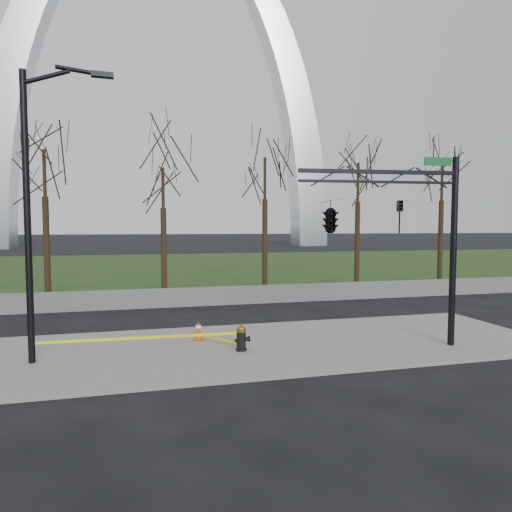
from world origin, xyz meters
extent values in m
plane|color=black|center=(0.00, 0.00, 0.00)|extent=(500.00, 500.00, 0.00)
cube|color=slate|center=(0.00, 0.00, 0.05)|extent=(18.00, 6.00, 0.10)
cube|color=#193914|center=(0.00, 30.00, 0.03)|extent=(120.00, 40.00, 0.06)
cube|color=#59595B|center=(0.00, 8.00, 0.45)|extent=(60.00, 0.30, 0.90)
cylinder|color=black|center=(-1.20, -0.53, 0.13)|extent=(0.33, 0.33, 0.06)
cylinder|color=black|center=(-1.20, -0.53, 0.39)|extent=(0.26, 0.26, 0.59)
cylinder|color=black|center=(-0.99, -0.53, 0.44)|extent=(0.20, 0.16, 0.16)
cylinder|color=black|center=(-1.34, -0.54, 0.41)|extent=(0.10, 0.10, 0.10)
cylinder|color=brown|center=(-1.20, -0.53, 0.71)|extent=(0.29, 0.29, 0.06)
ellipsoid|color=brown|center=(-1.20, -0.53, 0.77)|extent=(0.28, 0.28, 0.21)
cylinder|color=brown|center=(-1.20, -0.53, 0.89)|extent=(0.06, 0.06, 0.08)
cube|color=#DC4A0B|center=(-2.31, 1.03, 0.12)|extent=(0.43, 0.43, 0.04)
cone|color=#DC4A0B|center=(-2.31, 1.03, 0.44)|extent=(0.26, 0.26, 0.60)
cylinder|color=white|center=(-2.31, 1.03, 0.55)|extent=(0.19, 0.19, 0.09)
cylinder|color=black|center=(-7.05, -0.28, 4.00)|extent=(0.18, 0.18, 8.00)
cylinder|color=black|center=(-6.50, -0.25, 7.85)|extent=(1.27, 0.18, 0.56)
cylinder|color=black|center=(-5.65, -0.21, 8.10)|extent=(1.21, 0.18, 0.22)
cube|color=black|center=(-5.05, -0.18, 8.05)|extent=(0.61, 0.25, 0.14)
cylinder|color=black|center=(5.40, -1.52, 3.00)|extent=(0.20, 0.20, 6.00)
cube|color=black|center=(2.92, -1.25, 5.50)|extent=(4.98, 0.66, 0.12)
cube|color=black|center=(2.92, -1.25, 5.20)|extent=(4.98, 0.62, 0.08)
cube|color=#0C5926|center=(4.81, -1.46, 5.85)|extent=(0.90, 0.14, 0.25)
imported|color=black|center=(3.61, -1.33, 4.15)|extent=(0.18, 0.22, 1.00)
imported|color=black|center=(1.43, -1.09, 4.15)|extent=(0.79, 2.53, 1.00)
cube|color=yellow|center=(-4.12, -0.41, 0.64)|extent=(5.85, 0.26, 0.08)
cube|color=yellow|center=(-1.75, 0.25, 0.30)|extent=(1.11, 1.57, 0.08)
camera|label=1|loc=(-4.00, -13.37, 3.82)|focal=30.95mm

